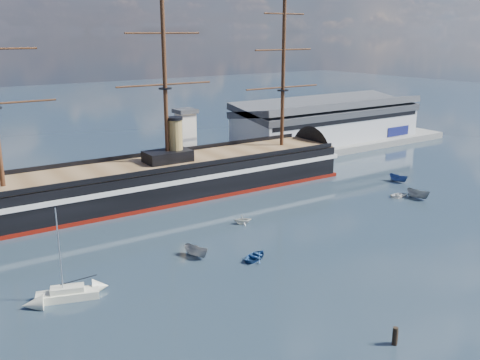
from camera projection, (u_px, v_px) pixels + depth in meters
ground at (253, 212)px, 108.41m from camera, size 600.00×600.00×0.00m
quay at (205, 169)px, 142.48m from camera, size 180.00×18.00×2.00m
warehouse at (328, 121)px, 169.62m from camera, size 63.00×21.00×11.60m
quay_tower at (186, 138)px, 133.67m from camera, size 5.00×5.00×15.00m
warship at (153, 181)px, 116.46m from camera, size 113.02×17.86×53.94m
sailboat at (68, 293)px, 73.05m from camera, size 8.64×4.95×13.27m
motorboat_a at (196, 257)px, 86.98m from camera, size 6.12×3.63×2.30m
motorboat_b at (256, 259)px, 86.21m from camera, size 2.31×3.29×1.42m
motorboat_c at (418, 199)px, 117.39m from camera, size 6.61×2.93×2.57m
motorboat_d at (243, 224)px, 101.92m from camera, size 4.48×5.79×1.95m
motorboat_e at (400, 197)px, 118.47m from camera, size 1.75×2.92×1.27m
motorboat_f at (398, 182)px, 130.29m from camera, size 5.98×2.87×2.30m
piling_near_left at (394, 345)px, 62.59m from camera, size 0.64×0.64×2.94m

